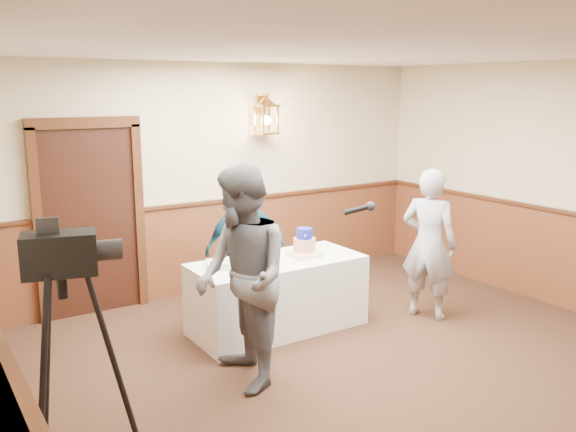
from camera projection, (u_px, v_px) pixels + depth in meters
name	position (u px, v px, depth m)	size (l,w,h in m)	color
ground	(415.00, 401.00, 4.95)	(7.00, 7.00, 0.00)	#301D12
room_shell	(378.00, 209.00, 4.98)	(6.02, 7.02, 2.81)	beige
display_table	(278.00, 295.00, 6.36)	(1.80, 0.80, 0.75)	white
tiered_cake	(304.00, 245.00, 6.40)	(0.29, 0.29, 0.30)	#F8EBC2
sheet_cake_yellow	(258.00, 265.00, 5.99)	(0.35, 0.27, 0.07)	#E3C987
sheet_cake_green	(222.00, 264.00, 6.01)	(0.30, 0.24, 0.07)	#9FD194
interviewer	(242.00, 278.00, 5.04)	(1.55, 1.03, 1.89)	#54565C
baker	(429.00, 244.00, 6.62)	(0.60, 0.40, 1.66)	#99999F
assistant_p	(245.00, 248.00, 6.71)	(0.90, 0.37, 1.53)	navy
tv_camera_rig	(70.00, 383.00, 3.65)	(0.66, 0.61, 1.68)	black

